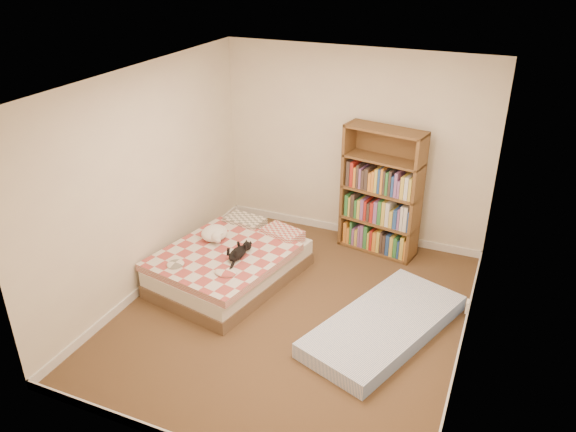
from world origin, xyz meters
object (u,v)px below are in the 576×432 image
at_px(bed, 232,263).
at_px(floor_mattress, 384,325).
at_px(white_dog, 215,233).
at_px(black_cat, 239,252).
at_px(bookshelf, 380,208).

bearing_deg(bed, floor_mattress, 2.41).
xyz_separation_m(floor_mattress, white_dog, (-2.18, 0.39, 0.42)).
height_order(black_cat, white_dog, white_dog).
xyz_separation_m(bed, black_cat, (0.18, -0.14, 0.26)).
bearing_deg(black_cat, white_dog, 161.38).
relative_size(bed, black_cat, 3.51).
xyz_separation_m(floor_mattress, black_cat, (-1.73, 0.16, 0.39)).
bearing_deg(bookshelf, floor_mattress, -61.80).
bearing_deg(bed, black_cat, -26.26).
bearing_deg(bookshelf, white_dog, -131.40).
bearing_deg(bed, white_dog, 170.69).
xyz_separation_m(bed, white_dog, (-0.27, 0.10, 0.29)).
height_order(bookshelf, white_dog, bookshelf).
bearing_deg(white_dog, bookshelf, 39.03).
xyz_separation_m(black_cat, white_dog, (-0.45, 0.24, 0.03)).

